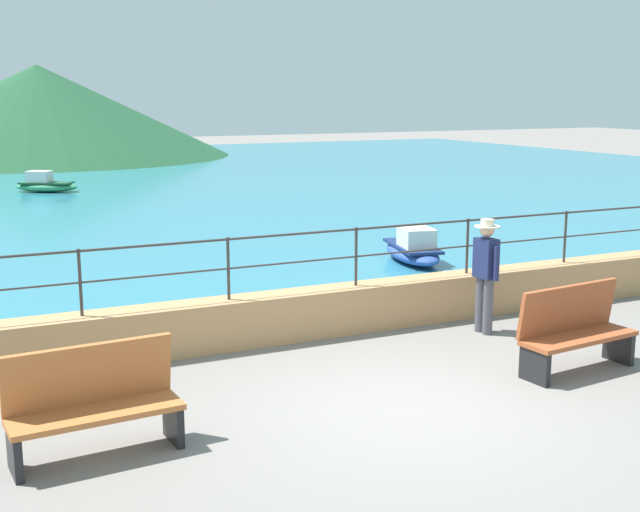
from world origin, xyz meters
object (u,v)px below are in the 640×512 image
(person_walking, at_px, (485,270))
(boat_0, at_px, (413,249))
(bench_far, at_px, (574,329))
(boat_2, at_px, (45,185))
(bench_main, at_px, (93,401))

(person_walking, distance_m, boat_0, 5.17)
(bench_far, distance_m, boat_2, 23.61)
(bench_far, xyz_separation_m, person_walking, (-0.02, 1.91, 0.42))
(bench_main, xyz_separation_m, boat_2, (2.50, 23.26, -0.23))
(boat_2, bearing_deg, person_walking, -80.34)
(bench_main, relative_size, boat_0, 0.71)
(bench_far, xyz_separation_m, boat_0, (1.71, 6.73, -0.23))
(bench_main, xyz_separation_m, person_walking, (6.15, 1.84, 0.42))
(boat_0, bearing_deg, bench_far, -104.26)
(bench_main, bearing_deg, person_walking, 16.69)
(bench_main, relative_size, person_walking, 0.99)
(bench_far, distance_m, person_walking, 1.95)
(boat_0, bearing_deg, person_walking, -109.75)
(person_walking, xyz_separation_m, boat_2, (-3.64, 21.42, -0.65))
(bench_far, relative_size, person_walking, 1.00)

